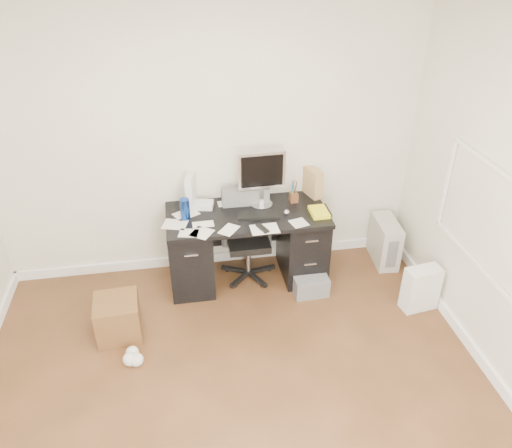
{
  "coord_description": "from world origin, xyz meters",
  "views": [
    {
      "loc": [
        -0.28,
        -2.32,
        3.1
      ],
      "look_at": [
        0.31,
        1.2,
        0.9
      ],
      "focal_mm": 35.0,
      "sensor_mm": 36.0,
      "label": 1
    }
  ],
  "objects_px": {
    "desk": "(247,244)",
    "keyboard": "(259,215)",
    "office_chair": "(248,237)",
    "wicker_basket": "(118,318)",
    "lcd_monitor": "(262,179)",
    "pc_tower": "(385,241)"
  },
  "relations": [
    {
      "from": "desk",
      "to": "keyboard",
      "type": "xyz_separation_m",
      "value": [
        0.1,
        -0.07,
        0.36
      ]
    },
    {
      "from": "desk",
      "to": "office_chair",
      "type": "xyz_separation_m",
      "value": [
        0.01,
        0.04,
        0.06
      ]
    },
    {
      "from": "keyboard",
      "to": "wicker_basket",
      "type": "height_order",
      "value": "keyboard"
    },
    {
      "from": "wicker_basket",
      "to": "office_chair",
      "type": "bearing_deg",
      "value": 27.75
    },
    {
      "from": "lcd_monitor",
      "to": "keyboard",
      "type": "distance_m",
      "value": 0.34
    },
    {
      "from": "lcd_monitor",
      "to": "office_chair",
      "type": "xyz_separation_m",
      "value": [
        -0.15,
        -0.08,
        -0.57
      ]
    },
    {
      "from": "lcd_monitor",
      "to": "office_chair",
      "type": "relative_size",
      "value": 0.61
    },
    {
      "from": "office_chair",
      "to": "pc_tower",
      "type": "relative_size",
      "value": 1.95
    },
    {
      "from": "lcd_monitor",
      "to": "desk",
      "type": "bearing_deg",
      "value": -143.96
    },
    {
      "from": "office_chair",
      "to": "pc_tower",
      "type": "bearing_deg",
      "value": 1.24
    },
    {
      "from": "lcd_monitor",
      "to": "pc_tower",
      "type": "distance_m",
      "value": 1.52
    },
    {
      "from": "lcd_monitor",
      "to": "pc_tower",
      "type": "height_order",
      "value": "lcd_monitor"
    },
    {
      "from": "lcd_monitor",
      "to": "office_chair",
      "type": "bearing_deg",
      "value": -151.64
    },
    {
      "from": "wicker_basket",
      "to": "lcd_monitor",
      "type": "bearing_deg",
      "value": 27.99
    },
    {
      "from": "desk",
      "to": "office_chair",
      "type": "height_order",
      "value": "office_chair"
    },
    {
      "from": "lcd_monitor",
      "to": "wicker_basket",
      "type": "distance_m",
      "value": 1.77
    },
    {
      "from": "keyboard",
      "to": "desk",
      "type": "bearing_deg",
      "value": 148.0
    },
    {
      "from": "office_chair",
      "to": "lcd_monitor",
      "type": "bearing_deg",
      "value": 30.28
    },
    {
      "from": "desk",
      "to": "office_chair",
      "type": "distance_m",
      "value": 0.07
    },
    {
      "from": "desk",
      "to": "keyboard",
      "type": "distance_m",
      "value": 0.38
    },
    {
      "from": "lcd_monitor",
      "to": "wicker_basket",
      "type": "height_order",
      "value": "lcd_monitor"
    },
    {
      "from": "office_chair",
      "to": "wicker_basket",
      "type": "xyz_separation_m",
      "value": [
        -1.23,
        -0.65,
        -0.28
      ]
    }
  ]
}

